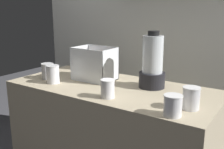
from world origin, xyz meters
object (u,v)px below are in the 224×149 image
Objects in this scene: carrot_display_bin at (95,69)px; juice_cup_beet_left at (53,75)px; juice_cup_beet_far_left at (48,72)px; blender_pitcher at (152,65)px; juice_cup_pomegranate_far_right at (191,99)px; juice_cup_beet_middle at (108,90)px; juice_cup_carrot_right at (173,107)px.

carrot_display_bin is 0.30m from juice_cup_beet_left.
juice_cup_beet_left is (0.11, -0.06, 0.00)m from juice_cup_beet_far_left.
juice_cup_pomegranate_far_right is at bearing -35.58° from blender_pitcher.
juice_cup_carrot_right is at bearing -6.51° from juice_cup_beet_middle.
juice_cup_pomegranate_far_right is (0.34, -0.24, -0.10)m from blender_pitcher.
juice_cup_beet_far_left is (-0.73, -0.23, -0.10)m from blender_pitcher.
juice_cup_beet_left reaches higher than juice_cup_carrot_right.
juice_cup_carrot_right is at bearing -24.51° from carrot_display_bin.
blender_pitcher reaches higher than carrot_display_bin.
juice_cup_beet_far_left is at bearing 171.59° from juice_cup_carrot_right.
juice_cup_beet_middle is at bearing -110.19° from blender_pitcher.
juice_cup_beet_far_left reaches higher than juice_cup_carrot_right.
juice_cup_carrot_right is 0.90× the size of juice_cup_pomegranate_far_right.
juice_cup_beet_far_left is at bearing 179.39° from juice_cup_pomegranate_far_right.
juice_cup_carrot_right is (0.42, -0.05, 0.00)m from juice_cup_beet_middle.
blender_pitcher is 3.13× the size of juice_cup_pomegranate_far_right.
juice_cup_beet_middle is (0.31, -0.28, -0.03)m from carrot_display_bin.
juice_cup_beet_left is (-0.18, -0.24, -0.02)m from carrot_display_bin.
juice_cup_beet_left is 1.17× the size of juice_cup_carrot_right.
juice_cup_beet_far_left is 1.03m from juice_cup_carrot_right.
juice_cup_beet_middle is 0.93× the size of juice_cup_pomegranate_far_right.
juice_cup_beet_far_left is 1.08× the size of juice_cup_carrot_right.
carrot_display_bin is at bearing -173.57° from blender_pitcher.
juice_cup_carrot_right is 0.15m from juice_cup_pomegranate_far_right.
juice_cup_beet_middle is at bearing 173.49° from juice_cup_carrot_right.
carrot_display_bin reaches higher than juice_cup_beet_middle.
blender_pitcher is 0.77m from juice_cup_beet_far_left.
carrot_display_bin is at bearing 166.02° from juice_cup_pomegranate_far_right.
juice_cup_beet_far_left is at bearing -162.50° from blender_pitcher.
blender_pitcher is at bearing 6.43° from carrot_display_bin.
juice_cup_pomegranate_far_right reaches higher than juice_cup_beet_far_left.
juice_cup_carrot_right is at bearing -5.81° from juice_cup_beet_left.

